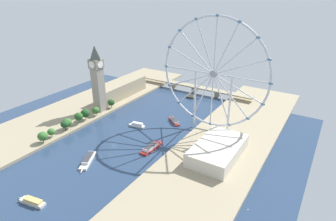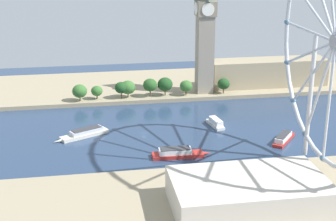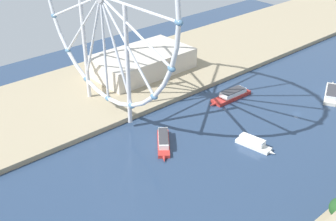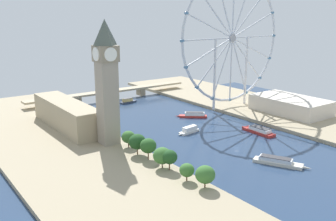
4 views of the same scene
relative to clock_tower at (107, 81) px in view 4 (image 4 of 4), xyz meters
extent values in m
plane|color=navy|center=(73.86, -56.69, -49.03)|extent=(379.62, 379.62, 0.00)
cube|color=tan|center=(-30.95, -56.69, -47.53)|extent=(90.00, 520.00, 3.00)
cube|color=tan|center=(178.66, -56.69, -47.53)|extent=(90.00, 520.00, 3.00)
cube|color=gray|center=(0.00, 0.00, -16.22)|extent=(12.42, 12.42, 59.62)
cube|color=gray|center=(0.00, 0.00, 19.19)|extent=(14.41, 14.41, 11.21)
pyramid|color=#4C564C|center=(0.00, 0.00, 33.63)|extent=(13.04, 13.04, 17.68)
cylinder|color=white|center=(0.00, 7.45, 19.19)|extent=(9.44, 0.50, 9.44)
cylinder|color=white|center=(0.00, -7.45, 19.19)|extent=(9.44, 0.50, 9.44)
cylinder|color=white|center=(7.45, 0.00, 19.19)|extent=(0.50, 9.44, 9.44)
cylinder|color=white|center=(-7.45, 0.00, 19.19)|extent=(0.50, 9.44, 9.44)
cube|color=tan|center=(-9.76, 55.92, -35.20)|extent=(22.00, 95.84, 21.67)
cylinder|color=#513823|center=(8.28, -96.53, -44.40)|extent=(0.80, 0.80, 3.27)
ellipsoid|color=#386B2D|center=(8.28, -96.53, -38.37)|extent=(11.00, 11.00, 9.90)
cylinder|color=#513823|center=(5.70, -83.82, -44.53)|extent=(0.80, 0.80, 3.00)
ellipsoid|color=#386B2D|center=(5.70, -83.82, -39.59)|extent=(8.60, 8.60, 7.74)
cylinder|color=#513823|center=(6.78, -65.61, -43.76)|extent=(0.80, 0.80, 4.54)
ellipsoid|color=#1E471E|center=(6.78, -65.61, -37.64)|extent=(9.64, 9.64, 8.68)
cylinder|color=#513823|center=(5.10, -60.44, -44.37)|extent=(0.80, 0.80, 3.33)
ellipsoid|color=#386B2D|center=(5.10, -60.44, -38.11)|extent=(11.48, 11.48, 10.33)
cylinder|color=#513823|center=(5.87, -43.48, -43.58)|extent=(0.80, 0.80, 4.92)
ellipsoid|color=#285623|center=(5.87, -43.48, -36.80)|extent=(10.78, 10.78, 9.71)
cylinder|color=#513823|center=(4.76, -31.76, -43.90)|extent=(0.80, 0.80, 4.28)
ellipsoid|color=#1E471E|center=(4.76, -31.76, -37.11)|extent=(11.63, 11.63, 10.46)
cylinder|color=#513823|center=(7.13, -15.80, -44.26)|extent=(0.80, 0.80, 3.56)
ellipsoid|color=#386B2D|center=(7.13, -15.80, -38.61)|extent=(9.68, 9.68, 8.71)
cylinder|color=#513823|center=(6.98, 14.04, -44.05)|extent=(0.80, 0.80, 3.98)
ellipsoid|color=#1E471E|center=(6.98, 14.04, -38.24)|extent=(9.53, 9.53, 8.58)
torus|color=silver|center=(150.10, 28.23, 22.18)|extent=(125.11, 2.39, 125.11)
cylinder|color=#99999E|center=(150.10, 28.23, 22.18)|extent=(7.36, 3.00, 7.36)
cylinder|color=silver|center=(180.78, 28.23, 22.18)|extent=(61.36, 1.43, 1.43)
cylinder|color=silver|center=(178.44, 28.23, 33.92)|extent=(57.24, 1.43, 24.81)
cylinder|color=silver|center=(171.79, 28.23, 43.88)|extent=(44.40, 1.43, 44.40)
cylinder|color=silver|center=(161.84, 28.23, 50.53)|extent=(24.81, 1.43, 57.24)
cylinder|color=silver|center=(150.10, 28.23, 52.86)|extent=(1.43, 1.43, 61.36)
cylinder|color=silver|center=(138.35, 28.23, 50.53)|extent=(24.81, 1.43, 57.24)
cylinder|color=silver|center=(128.40, 28.23, 43.88)|extent=(44.40, 1.43, 44.40)
cylinder|color=silver|center=(121.75, 28.23, 33.92)|extent=(57.24, 1.43, 24.81)
cylinder|color=silver|center=(119.42, 28.23, 22.18)|extent=(61.36, 1.43, 1.43)
cylinder|color=silver|center=(121.75, 28.23, 10.44)|extent=(57.24, 1.43, 24.81)
cylinder|color=silver|center=(128.40, 28.23, 0.49)|extent=(44.40, 1.43, 44.40)
cylinder|color=silver|center=(138.35, 28.23, -6.16)|extent=(24.81, 1.43, 57.24)
cylinder|color=silver|center=(150.10, 28.23, -8.50)|extent=(1.43, 1.43, 61.36)
cylinder|color=silver|center=(161.84, 28.23, -6.16)|extent=(24.81, 1.43, 57.24)
cylinder|color=silver|center=(171.79, 28.23, 0.49)|extent=(44.40, 1.43, 44.40)
cylinder|color=silver|center=(178.44, 28.23, 10.44)|extent=(57.24, 1.43, 24.81)
ellipsoid|color=teal|center=(211.46, 28.23, 22.18)|extent=(4.80, 3.20, 3.20)
ellipsoid|color=teal|center=(206.78, 28.23, 45.66)|extent=(4.80, 3.20, 3.20)
ellipsoid|color=teal|center=(93.41, 28.23, 45.66)|extent=(4.80, 3.20, 3.20)
ellipsoid|color=teal|center=(88.74, 28.23, 22.18)|extent=(4.80, 3.20, 3.20)
ellipsoid|color=teal|center=(93.41, 28.23, -1.30)|extent=(4.80, 3.20, 3.20)
ellipsoid|color=teal|center=(106.71, 28.23, -21.20)|extent=(4.80, 3.20, 3.20)
ellipsoid|color=teal|center=(126.61, 28.23, -34.51)|extent=(4.80, 3.20, 3.20)
ellipsoid|color=teal|center=(150.10, 28.23, -39.18)|extent=(4.80, 3.20, 3.20)
ellipsoid|color=teal|center=(173.58, 28.23, -34.51)|extent=(4.80, 3.20, 3.20)
ellipsoid|color=teal|center=(193.48, 28.23, -21.20)|extent=(4.80, 3.20, 3.20)
ellipsoid|color=teal|center=(206.78, 28.23, -1.30)|extent=(4.80, 3.20, 3.20)
cylinder|color=silver|center=(171.57, 28.23, -11.93)|extent=(2.40, 2.40, 68.22)
cylinder|color=silver|center=(128.62, 28.23, -11.93)|extent=(2.40, 2.40, 68.22)
cube|color=beige|center=(180.73, -22.01, -38.97)|extent=(40.49, 69.57, 14.13)
cube|color=tan|center=(73.86, 138.75, -39.72)|extent=(191.62, 12.46, 2.00)
cube|color=gray|center=(33.98, 138.75, -44.88)|extent=(6.00, 11.21, 8.32)
cube|color=gray|center=(73.86, 138.75, -44.88)|extent=(6.00, 11.21, 8.32)
cube|color=gray|center=(113.73, 138.75, -44.88)|extent=(6.00, 11.21, 8.32)
cube|color=beige|center=(73.07, -94.25, -47.97)|extent=(20.93, 31.40, 2.12)
cone|color=beige|center=(81.28, -110.50, -47.97)|extent=(4.44, 5.99, 2.12)
cube|color=silver|center=(72.36, -92.86, -45.71)|extent=(15.15, 21.56, 2.40)
cube|color=#38383D|center=(72.36, -92.86, -44.31)|extent=(13.93, 19.55, 0.40)
cube|color=#B22D28|center=(113.78, -42.09, -47.92)|extent=(9.07, 29.49, 2.22)
cone|color=#B22D28|center=(114.25, -25.09, -47.92)|extent=(2.36, 5.33, 2.22)
cube|color=white|center=(113.74, -43.55, -45.43)|extent=(7.45, 18.71, 2.77)
cube|color=#38383D|center=(113.74, -43.55, -43.82)|extent=(7.07, 16.85, 0.46)
cube|color=#B22D28|center=(101.51, 26.57, -48.13)|extent=(23.69, 20.96, 1.80)
cone|color=#B22D28|center=(90.03, 35.95, -48.13)|extent=(4.70, 4.30, 1.80)
cube|color=white|center=(102.50, 25.76, -45.78)|extent=(17.43, 15.59, 2.90)
cube|color=#38383D|center=(102.50, 25.76, -44.16)|extent=(15.86, 14.24, 0.35)
cube|color=white|center=(68.35, -8.28, -48.09)|extent=(20.11, 8.61, 1.89)
cone|color=white|center=(57.18, -10.06, -48.09)|extent=(3.76, 2.42, 1.89)
cube|color=white|center=(69.31, -8.13, -45.45)|extent=(14.31, 6.82, 3.40)
cube|color=#2D384C|center=(81.17, 112.18, -48.09)|extent=(18.70, 6.54, 1.89)
cone|color=#2D384C|center=(91.81, 112.95, -48.09)|extent=(3.43, 2.12, 1.89)
cube|color=#DBB766|center=(80.25, 112.11, -45.52)|extent=(11.21, 5.17, 3.26)
cube|color=#38383D|center=(80.25, 112.11, -43.71)|extent=(10.11, 4.88, 0.35)
camera|label=1|loc=(265.42, -253.40, 113.27)|focal=30.30mm
camera|label=2|loc=(378.22, -91.86, 70.75)|focal=54.88mm
camera|label=3|loc=(-47.42, 154.62, 80.82)|focal=46.65mm
camera|label=4|loc=(-121.83, -241.94, 48.06)|focal=41.30mm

